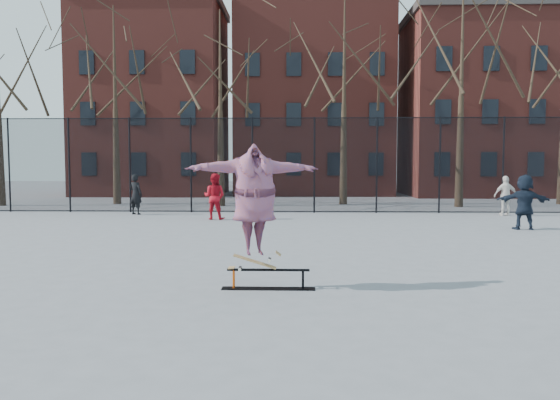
{
  "coord_description": "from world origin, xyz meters",
  "views": [
    {
      "loc": [
        0.51,
        -9.87,
        2.13
      ],
      "look_at": [
        0.14,
        1.5,
        1.34
      ],
      "focal_mm": 35.0,
      "sensor_mm": 36.0,
      "label": 1
    }
  ],
  "objects_px": {
    "skateboard": "(255,266)",
    "bystander_black": "(136,194)",
    "skater": "(255,208)",
    "bystander_navy": "(524,202)",
    "bystander_white": "(506,196)",
    "bystander_red": "(214,197)",
    "skate_rail": "(268,281)"
  },
  "relations": [
    {
      "from": "bystander_red",
      "to": "skater",
      "type": "bearing_deg",
      "value": 114.91
    },
    {
      "from": "skate_rail",
      "to": "bystander_black",
      "type": "relative_size",
      "value": 0.96
    },
    {
      "from": "skateboard",
      "to": "bystander_navy",
      "type": "height_order",
      "value": "bystander_navy"
    },
    {
      "from": "skate_rail",
      "to": "bystander_black",
      "type": "distance_m",
      "value": 14.23
    },
    {
      "from": "bystander_red",
      "to": "bystander_navy",
      "type": "xyz_separation_m",
      "value": [
        10.24,
        -2.67,
        0.02
      ]
    },
    {
      "from": "bystander_red",
      "to": "bystander_white",
      "type": "relative_size",
      "value": 1.07
    },
    {
      "from": "bystander_black",
      "to": "bystander_white",
      "type": "xyz_separation_m",
      "value": [
        14.84,
        0.0,
        -0.03
      ]
    },
    {
      "from": "skate_rail",
      "to": "bystander_black",
      "type": "xyz_separation_m",
      "value": [
        -6.09,
        12.85,
        0.69
      ]
    },
    {
      "from": "skater",
      "to": "bystander_white",
      "type": "distance_m",
      "value": 15.68
    },
    {
      "from": "skateboard",
      "to": "bystander_red",
      "type": "height_order",
      "value": "bystander_red"
    },
    {
      "from": "skateboard",
      "to": "bystander_navy",
      "type": "relative_size",
      "value": 0.46
    },
    {
      "from": "skateboard",
      "to": "skater",
      "type": "distance_m",
      "value": 0.97
    },
    {
      "from": "skater",
      "to": "bystander_navy",
      "type": "relative_size",
      "value": 1.31
    },
    {
      "from": "skate_rail",
      "to": "skateboard",
      "type": "distance_m",
      "value": 0.34
    },
    {
      "from": "bystander_navy",
      "to": "bystander_black",
      "type": "bearing_deg",
      "value": -12.51
    },
    {
      "from": "skate_rail",
      "to": "bystander_white",
      "type": "height_order",
      "value": "bystander_white"
    },
    {
      "from": "skate_rail",
      "to": "bystander_black",
      "type": "height_order",
      "value": "bystander_black"
    },
    {
      "from": "skateboard",
      "to": "bystander_white",
      "type": "height_order",
      "value": "bystander_white"
    },
    {
      "from": "bystander_white",
      "to": "bystander_navy",
      "type": "distance_m",
      "value": 4.62
    },
    {
      "from": "skateboard",
      "to": "bystander_white",
      "type": "distance_m",
      "value": 15.68
    },
    {
      "from": "bystander_red",
      "to": "bystander_navy",
      "type": "distance_m",
      "value": 10.58
    },
    {
      "from": "skateboard",
      "to": "bystander_white",
      "type": "bearing_deg",
      "value": 55.07
    },
    {
      "from": "skateboard",
      "to": "bystander_white",
      "type": "xyz_separation_m",
      "value": [
        8.97,
        12.85,
        0.4
      ]
    },
    {
      "from": "skateboard",
      "to": "bystander_black",
      "type": "distance_m",
      "value": 14.13
    },
    {
      "from": "skater",
      "to": "bystander_navy",
      "type": "bearing_deg",
      "value": 30.17
    },
    {
      "from": "bystander_red",
      "to": "skate_rail",
      "type": "bearing_deg",
      "value": 116.02
    },
    {
      "from": "bystander_navy",
      "to": "bystander_red",
      "type": "bearing_deg",
      "value": -9.02
    },
    {
      "from": "bystander_black",
      "to": "bystander_red",
      "type": "xyz_separation_m",
      "value": [
        3.49,
        -1.82,
        0.03
      ]
    },
    {
      "from": "skate_rail",
      "to": "bystander_navy",
      "type": "relative_size",
      "value": 0.9
    },
    {
      "from": "bystander_white",
      "to": "bystander_navy",
      "type": "xyz_separation_m",
      "value": [
        -1.11,
        -4.49,
        0.08
      ]
    },
    {
      "from": "bystander_red",
      "to": "skateboard",
      "type": "bearing_deg",
      "value": 114.91
    },
    {
      "from": "bystander_white",
      "to": "bystander_red",
      "type": "bearing_deg",
      "value": 6.84
    }
  ]
}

